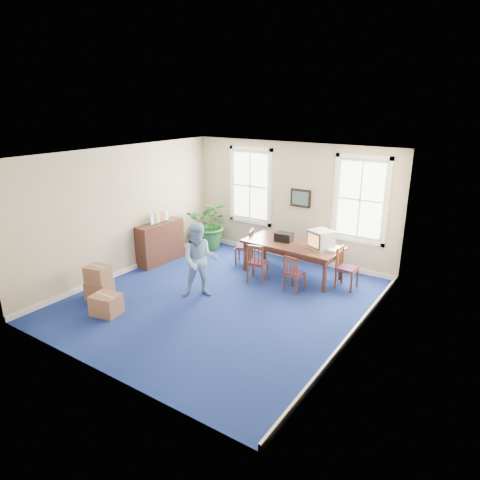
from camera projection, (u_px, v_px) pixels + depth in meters
The scene contains 25 objects.
floor at pixel (221, 299), 9.54m from camera, with size 6.50×6.50×0.00m, color navy.
ceiling at pixel (219, 154), 8.54m from camera, with size 6.50×6.50×0.00m, color white.
wall_back at pixel (291, 202), 11.60m from camera, with size 6.50×6.50×0.00m, color tan.
wall_front at pixel (93, 283), 6.47m from camera, with size 6.50×6.50×0.00m, color tan.
wall_left at pixel (123, 211), 10.62m from camera, with size 6.50×6.50×0.00m, color tan.
wall_right at pixel (359, 259), 7.45m from camera, with size 6.50×6.50×0.00m, color tan.
baseboard_back at pixel (289, 255), 12.06m from camera, with size 6.00×0.04×0.12m, color white.
baseboard_left at pixel (129, 269), 11.09m from camera, with size 0.04×6.50×0.12m, color white.
baseboard_right at pixel (350, 336), 7.95m from camera, with size 0.04×6.50×0.12m, color white.
window_left at pixel (250, 186), 12.18m from camera, with size 1.40×0.12×2.20m, color white, non-canonical shape.
window_right at pixel (360, 200), 10.49m from camera, with size 1.40×0.12×2.20m, color white, non-canonical shape.
wall_picture at pixel (301, 198), 11.36m from camera, with size 0.58×0.06×0.48m, color black, non-canonical shape.
conference_table at pixel (292, 259), 10.76m from camera, with size 2.45×1.11×0.83m, color #452317, non-canonical shape.
crt_tv at pixel (321, 239), 10.22m from camera, with size 0.50×0.54×0.45m, color #B7B7BC, non-canonical shape.
game_console at pixel (333, 250), 10.07m from camera, with size 0.18×0.22×0.05m, color white.
equipment_bag at pixel (284, 237), 10.79m from camera, with size 0.43×0.28×0.22m, color black.
chair_near_left at pixel (258, 262), 10.35m from camera, with size 0.44×0.44×0.99m, color brown, non-canonical shape.
chair_near_right at pixel (295, 273), 9.83m from camera, with size 0.40×0.40×0.88m, color brown, non-canonical shape.
chair_end_left at pixel (244, 247), 11.51m from camera, with size 0.42×0.42×0.95m, color brown, non-canonical shape.
chair_end_right at pixel (347, 268), 9.98m from camera, with size 0.44×0.44×0.99m, color brown, non-canonical shape.
man at pixel (200, 260), 9.47m from camera, with size 0.83×0.64×1.71m, color #80A3D1.
credenza at pixel (161, 242), 11.59m from camera, with size 0.41×1.44×1.13m, color #452317.
brochure_rack at pixel (160, 217), 11.35m from camera, with size 0.12×0.68×0.30m, color #99999E, non-canonical shape.
potted_plant at pixel (211, 224), 12.63m from camera, with size 1.33×1.16×1.48m, color #225C23.
cardboard_boxes at pixel (109, 282), 9.43m from camera, with size 1.42×1.42×0.81m, color #8C6043, non-canonical shape.
Camera 1 is at (5.16, -6.95, 4.23)m, focal length 32.00 mm.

